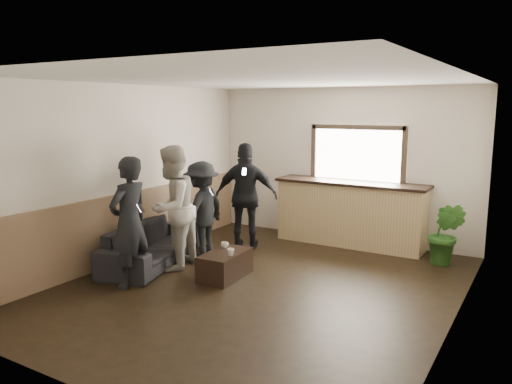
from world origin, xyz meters
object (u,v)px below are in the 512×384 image
Objects in this scene: bar_counter at (350,209)px; person_c at (202,209)px; cup_a at (225,245)px; potted_plant at (446,234)px; sofa at (152,244)px; person_a at (129,222)px; cup_b at (231,252)px; person_b at (172,208)px; person_d at (246,196)px; coffee_table at (225,265)px.

person_c is (-1.86, -1.93, 0.15)m from bar_counter.
cup_a is at bearing 57.65° from person_c.
potted_plant is 0.63× the size of person_c.
sofa is 1.18× the size of person_a.
person_b is at bearing 177.36° from cup_b.
person_c reaches higher than sofa.
person_b is at bearing -147.00° from potted_plant.
person_d is at bearing 156.98° from person_b.
bar_counter reaches higher than cup_a.
cup_b is (-0.76, -2.72, -0.21)m from bar_counter.
sofa is at bearing -154.36° from person_a.
cup_b is at bearing -105.67° from bar_counter.
person_c is at bearing 144.16° from cup_b.
cup_b reaches higher than cup_a.
bar_counter is at bearing -56.55° from sofa.
bar_counter is 3.52m from sofa.
person_a reaches higher than coffee_table.
cup_b is 0.11× the size of potted_plant.
sofa is at bearing -131.20° from bar_counter.
cup_b is at bearing -108.43° from sofa.
sofa is at bearing -32.24° from person_c.
potted_plant is 0.54× the size of person_d.
coffee_table is 1.20m from person_b.
coffee_table is 0.33m from cup_a.
potted_plant is at bearing -75.75° from sofa.
bar_counter is 1.74m from potted_plant.
cup_a is (-1.05, -2.44, -0.22)m from bar_counter.
person_b is at bearing -109.47° from sofa.
bar_counter is 1.50× the size of person_a.
person_d reaches higher than potted_plant.
potted_plant reaches higher than cup_a.
potted_plant is (2.62, 2.27, 0.31)m from coffee_table.
bar_counter is at bearing 66.65° from cup_a.
cup_a is (-0.13, 0.19, 0.23)m from coffee_table.
person_d is at bearing 170.54° from person_a.
person_c is (-1.09, 0.79, 0.36)m from cup_b.
person_b is (-0.94, -0.04, 0.76)m from coffee_table.
person_b reaches higher than coffee_table.
person_a is 1.14× the size of person_c.
sofa is 0.96m from person_c.
bar_counter is 4.02m from person_a.
cup_a is 0.07× the size of person_c.
cup_a is 1.05× the size of cup_b.
person_a is 2.43m from person_d.
person_c is at bearing 143.09° from coffee_table.
sofa is 0.78m from person_b.
person_c is (0.45, 0.71, 0.48)m from sofa.
cup_b reaches higher than coffee_table.
cup_a is 1.02m from person_c.
person_b reaches higher than cup_b.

